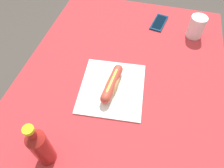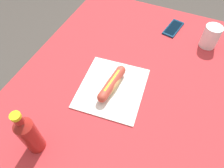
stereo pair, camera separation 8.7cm
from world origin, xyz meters
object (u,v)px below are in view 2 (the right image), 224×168
hot_dog (112,84)px  cell_phone (173,28)px  drinking_cup (211,36)px  soda_bottle (29,134)px

hot_dog → cell_phone: hot_dog is taller
cell_phone → drinking_cup: bearing=72.4°
cell_phone → drinking_cup: 0.20m
hot_dog → cell_phone: size_ratio=1.28×
hot_dog → soda_bottle: size_ratio=0.91×
soda_bottle → hot_dog: bearing=157.6°
hot_dog → soda_bottle: bearing=-22.4°
drinking_cup → cell_phone: bearing=-107.6°
hot_dog → drinking_cup: (-0.44, 0.33, 0.02)m
cell_phone → soda_bottle: 0.89m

